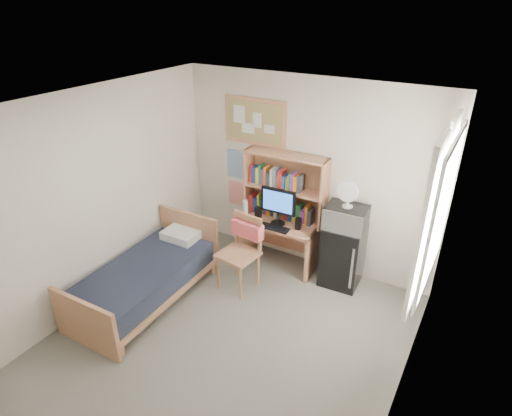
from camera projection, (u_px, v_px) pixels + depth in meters
The scene contains 26 objects.
floor at pixel (220, 350), 4.66m from camera, with size 3.60×4.20×0.02m, color gray.
ceiling at pixel (208, 113), 3.49m from camera, with size 3.60×4.20×0.02m, color silver.
wall_back at pixel (306, 175), 5.69m from camera, with size 3.60×0.04×2.60m, color white.
wall_front at pixel (3, 416), 2.46m from camera, with size 3.60×0.04×2.60m, color white.
wall_left at pixel (86, 205), 4.88m from camera, with size 0.04×4.20×2.60m, color white.
wall_right at pixel (408, 312), 3.26m from camera, with size 0.04×4.20×2.60m, color white.
window_unit at pixel (436, 213), 4.07m from camera, with size 0.10×1.40×1.70m, color white.
curtain_left at pixel (425, 230), 3.78m from camera, with size 0.04×0.55×1.70m, color white.
curtain_right at pixel (440, 197), 4.39m from camera, with size 0.04×0.55×1.70m, color white.
bulletin_board at pixel (255, 122), 5.75m from camera, with size 0.94×0.03×0.64m, color tan.
poster_wave at pixel (236, 164), 6.20m from camera, with size 0.30×0.01×0.42m, color #2A64AA.
poster_japan at pixel (237, 193), 6.41m from camera, with size 0.28×0.01×0.36m, color red.
desk at pixel (279, 243), 6.00m from camera, with size 1.07×0.54×0.67m, color tan.
desk_chair at pixel (238, 254), 5.44m from camera, with size 0.50×0.50×1.00m, color tan.
mini_fridge at pixel (343, 255), 5.57m from camera, with size 0.49×0.49×0.84m, color black.
bed at pixel (145, 283), 5.31m from camera, with size 0.91×1.81×0.50m, color black.
hutch at pixel (285, 187), 5.75m from camera, with size 1.14×0.29×0.93m, color tan.
monitor at pixel (278, 207), 5.68m from camera, with size 0.49×0.04×0.52m, color black.
keyboard at pixel (273, 228), 5.68m from camera, with size 0.44×0.14×0.02m, color black.
speaker_left at pixel (258, 213), 5.88m from camera, with size 0.07×0.07×0.18m, color black.
speaker_right at pixel (298, 224), 5.63m from camera, with size 0.07×0.07×0.16m, color black.
water_bottle at pixel (245, 209), 5.91m from camera, with size 0.07×0.07×0.26m, color white.
hoodie at pixel (247, 229), 5.46m from camera, with size 0.44×0.13×0.21m, color #F95E61.
microwave at pixel (346, 217), 5.30m from camera, with size 0.50×0.38×0.29m, color silver.
desk_fan at pixel (349, 195), 5.16m from camera, with size 0.26×0.26×0.32m, color white.
pillow at pixel (181, 235), 5.76m from camera, with size 0.47×0.33×0.11m, color white.
Camera 1 is at (2.09, -2.79, 3.48)m, focal length 30.00 mm.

